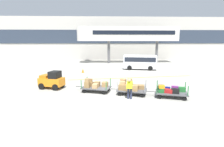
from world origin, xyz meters
TOP-DOWN VIEW (x-y plane):
  - ground_plane at (0.00, 0.00)m, footprint 120.00×120.00m
  - apron_lead_line at (3.10, 6.58)m, footprint 14.47×2.04m
  - terminal_building at (0.00, 25.98)m, footprint 55.91×2.51m
  - jet_bridge at (3.48, 19.99)m, footprint 18.62×3.00m
  - baggage_tug at (-4.85, 2.28)m, footprint 2.33×1.72m
  - baggage_cart_lead at (-0.95, 1.15)m, footprint 3.08×2.00m
  - baggage_cart_middle at (1.87, 0.30)m, footprint 3.08×2.00m
  - baggage_cart_tail at (4.81, -0.58)m, footprint 3.08×2.00m
  - baggage_handler at (1.67, -0.93)m, footprint 0.50×0.52m
  - shuttle_van at (5.12, 12.57)m, footprint 5.09×2.87m
  - safety_cone_near at (-3.06, 10.13)m, footprint 0.36×0.36m

SIDE VIEW (x-z plane):
  - ground_plane at x=0.00m, z-range 0.00..0.00m
  - apron_lead_line at x=3.10m, z-range 0.00..0.01m
  - safety_cone_near at x=-3.06m, z-range 0.00..0.55m
  - baggage_cart_tail at x=4.81m, z-range -0.05..1.05m
  - baggage_cart_lead at x=-0.95m, z-range -0.07..1.11m
  - baggage_cart_middle at x=1.87m, z-range -0.03..1.17m
  - baggage_tug at x=-4.85m, z-range -0.04..1.54m
  - baggage_handler at x=1.67m, z-range 0.08..1.65m
  - shuttle_van at x=5.12m, z-range 0.19..2.28m
  - terminal_building at x=0.00m, z-range 0.01..9.18m
  - jet_bridge at x=3.48m, z-range 2.02..8.78m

